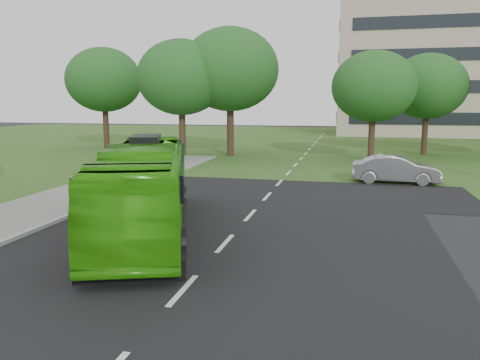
{
  "coord_description": "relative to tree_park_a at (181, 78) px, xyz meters",
  "views": [
    {
      "loc": [
        3.92,
        -12.37,
        4.64
      ],
      "look_at": [
        -0.26,
        5.26,
        1.6
      ],
      "focal_mm": 35.0,
      "sensor_mm": 36.0,
      "label": 1
    }
  ],
  "objects": [
    {
      "name": "tree_park_c",
      "position": [
        15.48,
        0.51,
        -0.82
      ],
      "size": [
        6.43,
        6.43,
        8.54
      ],
      "color": "black",
      "rests_on": "ground"
    },
    {
      "name": "sedan",
      "position": [
        16.49,
        -9.5,
        -5.81
      ],
      "size": [
        4.91,
        1.76,
        1.61
      ],
      "primitive_type": "imported",
      "rotation": [
        0.0,
        0.0,
        1.56
      ],
      "color": "#ABABAF",
      "rests_on": "ground"
    },
    {
      "name": "tree_park_d",
      "position": [
        20.25,
        6.5,
        -0.66
      ],
      "size": [
        6.65,
        6.65,
        8.79
      ],
      "color": "black",
      "rests_on": "ground"
    },
    {
      "name": "tree_park_f",
      "position": [
        -10.22,
        5.57,
        0.16
      ],
      "size": [
        7.46,
        7.46,
        9.96
      ],
      "color": "black",
      "rests_on": "ground"
    },
    {
      "name": "bus",
      "position": [
        6.77,
        -22.22,
        -5.03
      ],
      "size": [
        6.35,
        11.58,
        3.16
      ],
      "primitive_type": "imported",
      "rotation": [
        0.0,
        0.0,
        0.35
      ],
      "color": "#34A40F",
      "rests_on": "ground"
    },
    {
      "name": "street_surfaces",
      "position": [
        9.61,
        -2.36,
        -6.59
      ],
      "size": [
        120.0,
        120.0,
        0.15
      ],
      "color": "black",
      "rests_on": "ground"
    },
    {
      "name": "ground",
      "position": [
        9.99,
        -25.12,
        -6.62
      ],
      "size": [
        160.0,
        160.0,
        0.0
      ],
      "primitive_type": "plane",
      "color": "black",
      "rests_on": "ground"
    },
    {
      "name": "tree_park_b",
      "position": [
        3.74,
        1.79,
        0.71
      ],
      "size": [
        8.28,
        8.28,
        10.86
      ],
      "color": "black",
      "rests_on": "ground"
    },
    {
      "name": "tree_park_a",
      "position": [
        0.0,
        0.0,
        0.0
      ],
      "size": [
        7.34,
        7.34,
        9.75
      ],
      "color": "black",
      "rests_on": "ground"
    }
  ]
}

